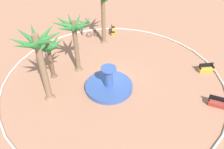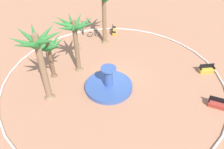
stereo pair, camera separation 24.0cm
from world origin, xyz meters
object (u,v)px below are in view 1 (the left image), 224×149
bench_southeast (217,103)px  person_cyclist_helmet (82,29)px  fountain (109,86)px  palm_tree_mid_plaza (74,31)px  bench_east (206,69)px  bench_north (113,31)px  bicycle_red_frame (93,34)px  palm_tree_near_fountain (48,49)px  palm_tree_by_curb (103,2)px  palm_tree_far_side (39,52)px

bench_southeast → person_cyclist_helmet: size_ratio=0.99×
fountain → palm_tree_mid_plaza: 6.29m
bench_east → bench_north: bearing=-12.9°
bench_east → bench_north: size_ratio=0.97×
bicycle_red_frame → bench_southeast: bearing=161.1°
palm_tree_near_fountain → bench_north: size_ratio=2.69×
palm_tree_by_curb → bench_southeast: bearing=160.6°
fountain → palm_tree_by_curb: bearing=-57.6°
palm_tree_near_fountain → palm_tree_mid_plaza: size_ratio=0.73×
palm_tree_by_curb → palm_tree_mid_plaza: palm_tree_by_curb is taller
person_cyclist_helmet → fountain: bearing=136.7°
bicycle_red_frame → person_cyclist_helmet: (1.60, 0.20, 0.54)m
fountain → person_cyclist_helmet: fountain is taller
bench_north → palm_tree_near_fountain: bearing=83.8°
palm_tree_near_fountain → fountain: bearing=-169.9°
bench_southeast → person_cyclist_helmet: person_cyclist_helmet is taller
palm_tree_far_side → person_cyclist_helmet: (4.13, -11.77, -4.26)m
palm_tree_by_curb → bicycle_red_frame: (2.01, -0.55, -4.95)m
palm_tree_far_side → fountain: bearing=-138.3°
palm_tree_mid_plaza → bicycle_red_frame: 8.61m
bench_north → bicycle_red_frame: 2.87m
person_cyclist_helmet → bench_southeast: bearing=163.2°
palm_tree_near_fountain → person_cyclist_helmet: size_ratio=2.69×
palm_tree_near_fountain → bench_east: palm_tree_near_fountain is taller
palm_tree_by_curb → palm_tree_far_side: size_ratio=1.00×
palm_tree_mid_plaza → bicycle_red_frame: bearing=-70.8°
bench_east → palm_tree_far_side: bearing=41.8°
palm_tree_mid_plaza → bench_east: size_ratio=3.80×
bicycle_red_frame → fountain: bearing=130.0°
palm_tree_by_curb → palm_tree_far_side: 11.43m
bench_north → fountain: bearing=115.4°
palm_tree_near_fountain → bench_east: size_ratio=2.78×
palm_tree_far_side → bench_southeast: 16.22m
bench_southeast → bicycle_red_frame: (16.69, -5.71, 0.04)m
palm_tree_near_fountain → person_cyclist_helmet: bearing=-75.3°
bench_east → bicycle_red_frame: size_ratio=1.15×
palm_tree_far_side → bench_north: (0.54, -14.03, -4.83)m
bench_southeast → palm_tree_by_curb: bearing=-19.4°
bench_southeast → bench_north: bearing=-27.9°
palm_tree_by_curb → bench_southeast: 16.34m
fountain → bench_southeast: bearing=-166.2°
bench_north → person_cyclist_helmet: (3.59, 2.26, 0.58)m
fountain → palm_tree_near_fountain: bearing=10.1°
bicycle_red_frame → person_cyclist_helmet: size_ratio=0.84×
palm_tree_by_curb → person_cyclist_helmet: bearing=-5.4°
bicycle_red_frame → person_cyclist_helmet: 1.70m
palm_tree_near_fountain → palm_tree_by_curb: bearing=-98.2°
palm_tree_near_fountain → palm_tree_far_side: (-1.76, 2.76, 1.75)m
palm_tree_by_curb → bench_southeast: (-14.68, 5.16, -4.99)m
palm_tree_mid_plaza → bench_north: size_ratio=3.68×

